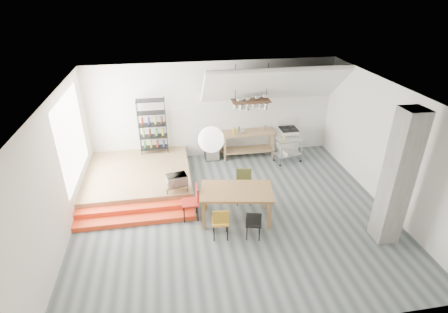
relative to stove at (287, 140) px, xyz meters
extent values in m
plane|color=#4A5356|center=(-2.50, -3.16, -0.48)|extent=(8.00, 8.00, 0.00)
cube|color=silver|center=(-2.50, 0.34, 1.12)|extent=(8.00, 0.04, 3.20)
cube|color=silver|center=(-6.50, -3.16, 1.12)|extent=(0.04, 7.00, 3.20)
cube|color=silver|center=(1.50, -3.16, 1.12)|extent=(0.04, 7.00, 3.20)
cube|color=white|center=(-2.50, -3.16, 2.72)|extent=(8.00, 7.00, 0.02)
cube|color=white|center=(-0.70, -0.26, 2.07)|extent=(4.40, 1.44, 1.32)
cube|color=white|center=(-6.48, -1.66, 1.32)|extent=(0.02, 2.50, 2.20)
cube|color=olive|center=(-5.00, -1.16, -0.28)|extent=(3.00, 3.00, 0.40)
cube|color=#F1421C|center=(-5.00, -3.11, -0.41)|extent=(3.00, 0.35, 0.13)
cube|color=#F1421C|center=(-5.00, -2.76, -0.35)|extent=(3.00, 0.35, 0.27)
cube|color=slate|center=(0.80, -4.66, 1.12)|extent=(0.50, 0.50, 3.20)
cube|color=olive|center=(-1.40, -0.01, 0.40)|extent=(1.80, 0.60, 0.06)
cube|color=olive|center=(-1.40, -0.01, -0.23)|extent=(1.70, 0.55, 0.04)
cube|color=olive|center=(-0.58, 0.21, -0.05)|extent=(0.06, 0.06, 0.86)
cube|color=olive|center=(-2.22, 0.21, -0.05)|extent=(0.06, 0.06, 0.86)
cube|color=olive|center=(-0.58, -0.23, -0.05)|extent=(0.06, 0.06, 0.86)
cube|color=olive|center=(-2.22, -0.23, -0.05)|extent=(0.06, 0.06, 0.86)
cube|color=white|center=(0.00, -0.01, -0.03)|extent=(0.60, 0.60, 0.90)
cube|color=black|center=(0.00, -0.01, 0.44)|extent=(0.58, 0.58, 0.03)
cube|color=white|center=(0.00, 0.27, 0.57)|extent=(0.60, 0.05, 0.25)
cylinder|color=black|center=(0.14, 0.13, 0.46)|extent=(0.18, 0.18, 0.02)
cylinder|color=black|center=(-0.14, 0.13, 0.46)|extent=(0.18, 0.18, 0.02)
cylinder|color=black|center=(0.14, -0.15, 0.46)|extent=(0.18, 0.18, 0.02)
cylinder|color=black|center=(-0.14, -0.15, 0.46)|extent=(0.18, 0.18, 0.02)
cube|color=#3B2517|center=(-1.40, -0.21, 1.57)|extent=(1.20, 0.50, 0.05)
cylinder|color=black|center=(-1.90, -0.21, 2.14)|extent=(0.02, 0.02, 1.15)
cylinder|color=black|center=(-0.90, -0.21, 2.14)|extent=(0.02, 0.02, 1.15)
cylinder|color=silver|center=(-1.90, -0.26, 1.43)|extent=(0.16, 0.16, 0.12)
cylinder|color=silver|center=(-1.70, -0.26, 1.41)|extent=(0.20, 0.20, 0.16)
cylinder|color=silver|center=(-1.50, -0.26, 1.39)|extent=(0.16, 0.16, 0.20)
cylinder|color=silver|center=(-1.30, -0.26, 1.43)|extent=(0.20, 0.20, 0.12)
cylinder|color=silver|center=(-1.10, -0.26, 1.41)|extent=(0.16, 0.16, 0.16)
cylinder|color=silver|center=(-0.90, -0.26, 1.39)|extent=(0.20, 0.20, 0.20)
cylinder|color=black|center=(-4.08, 0.22, 0.82)|extent=(0.02, 0.02, 1.80)
cylinder|color=black|center=(-4.92, 0.22, 0.82)|extent=(0.02, 0.02, 1.80)
cylinder|color=black|center=(-4.08, -0.14, 0.82)|extent=(0.02, 0.02, 1.80)
cylinder|color=black|center=(-4.92, -0.14, 0.82)|extent=(0.02, 0.02, 1.80)
cube|color=black|center=(-4.50, 0.04, 0.07)|extent=(0.88, 0.38, 0.02)
cube|color=black|center=(-4.50, 0.04, 0.47)|extent=(0.88, 0.38, 0.02)
cube|color=black|center=(-4.50, 0.04, 0.87)|extent=(0.88, 0.38, 0.02)
cube|color=black|center=(-4.50, 0.04, 1.27)|extent=(0.88, 0.38, 0.02)
cube|color=black|center=(-4.50, 0.04, 1.67)|extent=(0.88, 0.38, 0.03)
cylinder|color=#368234|center=(-4.50, 0.04, 0.21)|extent=(0.07, 0.07, 0.24)
cylinder|color=olive|center=(-4.50, 0.04, 0.61)|extent=(0.07, 0.07, 0.24)
cylinder|color=maroon|center=(-4.50, 0.04, 1.01)|extent=(0.07, 0.07, 0.24)
cube|color=olive|center=(-3.90, -2.41, 0.07)|extent=(0.60, 0.40, 0.03)
cylinder|color=black|center=(-3.63, -2.24, -0.01)|extent=(0.02, 0.02, 0.13)
cylinder|color=black|center=(-4.17, -2.24, -0.01)|extent=(0.02, 0.02, 0.13)
cylinder|color=black|center=(-3.63, -2.58, -0.01)|extent=(0.02, 0.02, 0.13)
cylinder|color=black|center=(-4.17, -2.58, -0.01)|extent=(0.02, 0.02, 0.13)
sphere|color=white|center=(-3.07, -3.25, 1.72)|extent=(0.60, 0.60, 0.60)
cube|color=olive|center=(-2.48, -3.36, 0.32)|extent=(1.91, 1.29, 0.07)
cube|color=olive|center=(-1.62, -3.08, -0.09)|extent=(0.09, 0.09, 0.77)
cube|color=olive|center=(-3.19, -2.80, -0.09)|extent=(0.09, 0.09, 0.77)
cube|color=olive|center=(-1.77, -3.91, -0.09)|extent=(0.09, 0.09, 0.77)
cube|color=olive|center=(-3.34, -3.63, -0.09)|extent=(0.09, 0.09, 0.77)
cube|color=#C58B21|center=(-2.99, -3.99, -0.04)|extent=(0.43, 0.43, 0.04)
cube|color=#C58B21|center=(-3.00, -4.17, 0.21)|extent=(0.38, 0.08, 0.34)
cylinder|color=black|center=(-3.16, -4.14, -0.26)|extent=(0.03, 0.03, 0.43)
cylinder|color=black|center=(-2.85, -4.17, -0.26)|extent=(0.03, 0.03, 0.43)
cylinder|color=black|center=(-3.13, -3.82, -0.26)|extent=(0.03, 0.03, 0.43)
cylinder|color=black|center=(-2.81, -3.85, -0.26)|extent=(0.03, 0.03, 0.43)
cube|color=black|center=(-2.23, -4.13, -0.07)|extent=(0.44, 0.44, 0.04)
cube|color=black|center=(-2.27, -4.29, 0.15)|extent=(0.34, 0.12, 0.32)
cylinder|color=black|center=(-2.40, -4.23, -0.28)|extent=(0.03, 0.03, 0.40)
cylinder|color=black|center=(-2.12, -4.31, -0.28)|extent=(0.03, 0.03, 0.40)
cylinder|color=black|center=(-2.33, -3.95, -0.28)|extent=(0.03, 0.03, 0.40)
cylinder|color=black|center=(-2.05, -4.03, -0.28)|extent=(0.03, 0.03, 0.40)
cube|color=brown|center=(-2.14, -2.69, 0.00)|extent=(0.50, 0.50, 0.04)
cube|color=brown|center=(-2.10, -2.50, 0.27)|extent=(0.41, 0.11, 0.38)
cylinder|color=black|center=(-1.94, -2.55, -0.24)|extent=(0.03, 0.03, 0.47)
cylinder|color=black|center=(-2.28, -2.49, -0.24)|extent=(0.03, 0.03, 0.47)
cylinder|color=black|center=(-2.00, -2.89, -0.24)|extent=(0.03, 0.03, 0.47)
cylinder|color=black|center=(-2.33, -2.83, -0.24)|extent=(0.03, 0.03, 0.47)
cube|color=#AE2318|center=(-3.62, -3.15, -0.01)|extent=(0.42, 0.42, 0.04)
cube|color=#AE2318|center=(-3.43, -3.15, 0.26)|extent=(0.04, 0.40, 0.37)
cylinder|color=black|center=(-3.45, -3.32, -0.25)|extent=(0.03, 0.03, 0.46)
cylinder|color=black|center=(-3.45, -2.98, -0.25)|extent=(0.03, 0.03, 0.46)
cylinder|color=black|center=(-3.79, -3.32, -0.25)|extent=(0.03, 0.03, 0.46)
cylinder|color=black|center=(-3.79, -2.98, -0.25)|extent=(0.03, 0.03, 0.46)
cube|color=silver|center=(-0.18, -0.61, 0.33)|extent=(0.92, 0.64, 0.04)
cube|color=silver|center=(-0.18, -0.61, -0.20)|extent=(0.92, 0.64, 0.03)
cylinder|color=silver|center=(0.15, -0.33, -0.06)|extent=(0.03, 0.03, 0.80)
sphere|color=black|center=(0.15, -0.33, -0.44)|extent=(0.07, 0.07, 0.07)
cylinder|color=silver|center=(-0.60, -0.50, -0.06)|extent=(0.03, 0.03, 0.80)
sphere|color=black|center=(-0.60, -0.50, -0.44)|extent=(0.07, 0.07, 0.07)
cylinder|color=silver|center=(0.25, -0.72, -0.06)|extent=(0.03, 0.03, 0.80)
sphere|color=black|center=(0.25, -0.72, -0.44)|extent=(0.07, 0.07, 0.07)
cylinder|color=silver|center=(-0.51, -0.90, -0.06)|extent=(0.03, 0.03, 0.80)
sphere|color=black|center=(-0.51, -0.90, -0.44)|extent=(0.07, 0.07, 0.07)
cube|color=black|center=(-2.63, 0.04, -0.09)|extent=(0.46, 0.46, 0.79)
imported|color=beige|center=(-3.90, -2.41, 0.23)|extent=(0.59, 0.46, 0.29)
imported|color=silver|center=(-1.65, -0.06, 0.46)|extent=(0.28, 0.28, 0.05)
camera|label=1|loc=(-4.00, -10.43, 4.99)|focal=28.00mm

